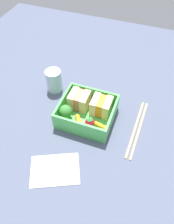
# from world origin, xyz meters

# --- Properties ---
(ground_plane) EXTENTS (1.20, 1.20, 0.02)m
(ground_plane) POSITION_xyz_m (0.00, 0.00, -0.01)
(ground_plane) COLOR #474E64
(bento_tray) EXTENTS (0.16, 0.14, 0.01)m
(bento_tray) POSITION_xyz_m (0.00, 0.00, 0.01)
(bento_tray) COLOR #4CBB53
(bento_tray) RESTS_ON ground_plane
(bento_rim) EXTENTS (0.16, 0.14, 0.05)m
(bento_rim) POSITION_xyz_m (0.00, 0.00, 0.04)
(bento_rim) COLOR #4CBB53
(bento_rim) RESTS_ON bento_tray
(sandwich_left) EXTENTS (0.06, 0.05, 0.05)m
(sandwich_left) POSITION_xyz_m (-0.03, 0.03, 0.04)
(sandwich_left) COLOR #DAC583
(sandwich_left) RESTS_ON bento_tray
(sandwich_center_left) EXTENTS (0.06, 0.05, 0.05)m
(sandwich_center_left) POSITION_xyz_m (0.03, 0.03, 0.04)
(sandwich_center_left) COLOR beige
(sandwich_center_left) RESTS_ON bento_tray
(broccoli_floret) EXTENTS (0.04, 0.04, 0.05)m
(broccoli_floret) POSITION_xyz_m (-0.05, -0.03, 0.04)
(broccoli_floret) COLOR #83CA72
(broccoli_floret) RESTS_ON bento_tray
(carrot_stick_far_left) EXTENTS (0.03, 0.04, 0.01)m
(carrot_stick_far_left) POSITION_xyz_m (-0.01, -0.03, 0.02)
(carrot_stick_far_left) COLOR orange
(carrot_stick_far_left) RESTS_ON bento_tray
(strawberry_far_left) EXTENTS (0.03, 0.03, 0.03)m
(strawberry_far_left) POSITION_xyz_m (0.02, -0.03, 0.03)
(strawberry_far_left) COLOR red
(strawberry_far_left) RESTS_ON bento_tray
(carrot_stick_left) EXTENTS (0.05, 0.02, 0.01)m
(carrot_stick_left) POSITION_xyz_m (0.06, -0.03, 0.02)
(carrot_stick_left) COLOR orange
(carrot_stick_left) RESTS_ON bento_tray
(chopstick_pair) EXTENTS (0.03, 0.21, 0.01)m
(chopstick_pair) POSITION_xyz_m (0.15, 0.01, 0.00)
(chopstick_pair) COLOR tan
(chopstick_pair) RESTS_ON ground_plane
(drinking_glass) EXTENTS (0.05, 0.05, 0.08)m
(drinking_glass) POSITION_xyz_m (-0.14, 0.08, 0.04)
(drinking_glass) COLOR silver
(drinking_glass) RESTS_ON ground_plane
(folded_napkin) EXTENTS (0.15, 0.13, 0.00)m
(folded_napkin) POSITION_xyz_m (-0.02, -0.19, 0.00)
(folded_napkin) COLOR silver
(folded_napkin) RESTS_ON ground_plane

